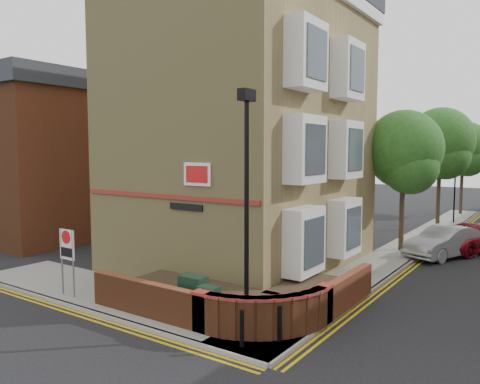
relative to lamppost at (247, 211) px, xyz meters
name	(u,v)px	position (x,y,z in m)	size (l,w,h in m)	color
ground	(170,338)	(-1.60, -1.20, -3.34)	(120.00, 120.00, 0.00)	black
pavement_corner	(123,297)	(-5.10, 0.30, -3.28)	(13.00, 3.00, 0.12)	gray
pavement_main	(412,244)	(0.40, 14.80, -3.28)	(2.00, 32.00, 0.12)	gray
kerb_side	(85,310)	(-5.10, -1.20, -3.28)	(13.00, 0.15, 0.12)	gray
kerb_main_near	(432,246)	(1.40, 14.80, -3.28)	(0.15, 32.00, 0.12)	gray
yellow_lines_side	(78,314)	(-5.10, -1.45, -3.34)	(13.00, 0.28, 0.01)	gold
yellow_lines_main	(437,248)	(1.65, 14.80, -3.34)	(0.28, 32.00, 0.01)	gold
corner_building	(249,119)	(-4.44, 6.80, 2.88)	(8.95, 10.40, 13.60)	tan
garden_wall	(227,311)	(-1.60, 1.30, -3.34)	(6.80, 6.00, 1.20)	brown
lamppost	(247,211)	(0.00, 0.00, 0.00)	(0.25, 0.50, 6.30)	black
utility_cabinet_large	(193,296)	(-1.90, 0.10, -2.62)	(0.80, 0.45, 1.20)	black
utility_cabinet_small	(209,306)	(-1.10, -0.20, -2.67)	(0.55, 0.40, 1.10)	black
bollard_near	(242,328)	(0.40, -0.80, -2.77)	(0.11, 0.11, 0.90)	black
bollard_far	(280,324)	(1.00, 0.00, -2.77)	(0.11, 0.11, 0.90)	black
zone_sign	(67,250)	(-6.60, -0.70, -1.70)	(0.72, 0.07, 2.20)	slate
side_building	(72,157)	(-16.60, 6.80, 1.20)	(6.40, 10.40, 9.00)	brown
tree_near	(404,155)	(0.40, 12.85, 1.36)	(3.64, 3.65, 6.70)	#382B1E
tree_mid	(440,146)	(0.40, 20.85, 1.85)	(4.03, 4.03, 7.42)	#382B1E
tree_far	(463,151)	(0.40, 28.85, 1.57)	(3.81, 3.81, 7.00)	#382B1E
traffic_light_assembly	(455,183)	(0.80, 23.80, -0.56)	(0.20, 0.16, 4.20)	black
silver_car_near	(445,242)	(2.36, 12.85, -2.63)	(1.51, 4.33, 1.43)	#9D9EA4
red_car_main	(467,238)	(3.01, 14.80, -2.67)	(2.23, 4.83, 1.34)	maroon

